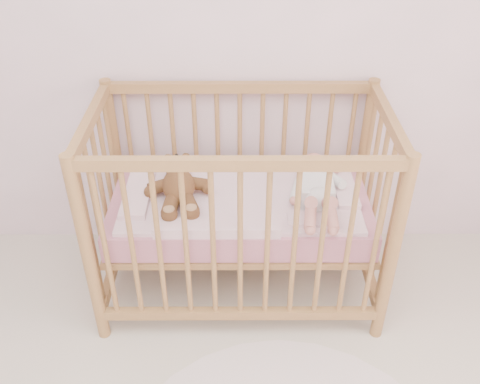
{
  "coord_description": "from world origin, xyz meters",
  "views": [
    {
      "loc": [
        0.19,
        -0.46,
        2.03
      ],
      "look_at": [
        0.19,
        1.55,
        0.62
      ],
      "focal_mm": 40.0,
      "sensor_mm": 36.0,
      "label": 1
    }
  ],
  "objects": [
    {
      "name": "mattress",
      "position": [
        0.19,
        1.6,
        0.49
      ],
      "size": [
        1.22,
        0.62,
        0.13
      ],
      "primitive_type": "cube",
      "color": "#C87D91",
      "rests_on": "crib"
    },
    {
      "name": "wall_back",
      "position": [
        0.0,
        2.0,
        1.35
      ],
      "size": [
        4.0,
        0.02,
        2.7
      ],
      "primitive_type": "cube",
      "color": "beige",
      "rests_on": "floor"
    },
    {
      "name": "blanket",
      "position": [
        0.19,
        1.6,
        0.56
      ],
      "size": [
        1.1,
        0.58,
        0.06
      ],
      "primitive_type": null,
      "color": "#EEA4B7",
      "rests_on": "mattress"
    },
    {
      "name": "baby",
      "position": [
        0.55,
        1.58,
        0.64
      ],
      "size": [
        0.3,
        0.59,
        0.14
      ],
      "primitive_type": null,
      "rotation": [
        0.0,
        0.0,
        -0.03
      ],
      "color": "silver",
      "rests_on": "blanket"
    },
    {
      "name": "teddy_bear",
      "position": [
        -0.09,
        1.58,
        0.65
      ],
      "size": [
        0.39,
        0.51,
        0.13
      ],
      "primitive_type": null,
      "rotation": [
        0.0,
        0.0,
        0.13
      ],
      "color": "brown",
      "rests_on": "blanket"
    },
    {
      "name": "crib",
      "position": [
        0.19,
        1.6,
        0.5
      ],
      "size": [
        1.36,
        0.76,
        1.0
      ],
      "primitive_type": null,
      "color": "#AA7D48",
      "rests_on": "floor"
    }
  ]
}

